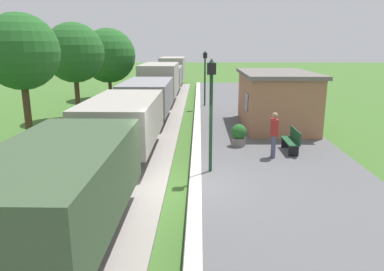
# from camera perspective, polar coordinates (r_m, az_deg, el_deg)

# --- Properties ---
(ground_plane) EXTENTS (160.00, 160.00, 0.00)m
(ground_plane) POSITION_cam_1_polar(r_m,az_deg,el_deg) (11.09, -1.56, -9.08)
(ground_plane) COLOR #3D6628
(platform_slab) EXTENTS (6.00, 60.00, 0.25)m
(platform_slab) POSITION_cam_1_polar(r_m,az_deg,el_deg) (11.36, 14.97, -8.33)
(platform_slab) COLOR #565659
(platform_slab) RESTS_ON ground
(platform_edge_stripe) EXTENTS (0.36, 60.00, 0.01)m
(platform_edge_stripe) POSITION_cam_1_polar(r_m,az_deg,el_deg) (10.98, 0.54, -7.89)
(platform_edge_stripe) COLOR silver
(platform_edge_stripe) RESTS_ON platform_slab
(track_ballast) EXTENTS (3.80, 60.00, 0.12)m
(track_ballast) POSITION_cam_1_polar(r_m,az_deg,el_deg) (11.43, -13.80, -8.46)
(track_ballast) COLOR gray
(track_ballast) RESTS_ON ground
(rail_near) EXTENTS (0.07, 60.00, 0.14)m
(rail_near) POSITION_cam_1_polar(r_m,az_deg,el_deg) (11.22, -10.25, -7.99)
(rail_near) COLOR slate
(rail_near) RESTS_ON track_ballast
(rail_far) EXTENTS (0.07, 60.00, 0.14)m
(rail_far) POSITION_cam_1_polar(r_m,az_deg,el_deg) (11.59, -17.31, -7.70)
(rail_far) COLOR slate
(rail_far) RESTS_ON track_ballast
(freight_train) EXTENTS (2.50, 39.20, 2.72)m
(freight_train) POSITION_cam_1_polar(r_m,az_deg,el_deg) (24.65, -5.67, 7.41)
(freight_train) COLOR #384C33
(freight_train) RESTS_ON rail_near
(station_hut) EXTENTS (3.50, 5.80, 2.78)m
(station_hut) POSITION_cam_1_polar(r_m,az_deg,el_deg) (19.08, 12.98, 5.60)
(station_hut) COLOR #9E6B4C
(station_hut) RESTS_ON platform_slab
(bench_near_hut) EXTENTS (0.42, 1.50, 0.91)m
(bench_near_hut) POSITION_cam_1_polar(r_m,az_deg,el_deg) (14.74, 15.42, -0.71)
(bench_near_hut) COLOR #1E4C2D
(bench_near_hut) RESTS_ON platform_slab
(person_waiting) EXTENTS (0.26, 0.39, 1.71)m
(person_waiting) POSITION_cam_1_polar(r_m,az_deg,el_deg) (13.73, 12.75, 0.36)
(person_waiting) COLOR #474C66
(person_waiting) RESTS_ON platform_slab
(potted_planter) EXTENTS (0.64, 0.64, 0.92)m
(potted_planter) POSITION_cam_1_polar(r_m,az_deg,el_deg) (15.19, 7.35, 0.13)
(potted_planter) COLOR slate
(potted_planter) RESTS_ON platform_slab
(lamp_post_near) EXTENTS (0.28, 0.28, 3.70)m
(lamp_post_near) POSITION_cam_1_polar(r_m,az_deg,el_deg) (11.62, 3.03, 6.35)
(lamp_post_near) COLOR #193823
(lamp_post_near) RESTS_ON platform_slab
(lamp_post_far) EXTENTS (0.28, 0.28, 3.70)m
(lamp_post_far) POSITION_cam_1_polar(r_m,az_deg,el_deg) (24.90, 2.05, 10.53)
(lamp_post_far) COLOR #193823
(lamp_post_far) RESTS_ON platform_slab
(tree_trackside_mid) EXTENTS (2.96, 2.96, 5.57)m
(tree_trackside_mid) POSITION_cam_1_polar(r_m,az_deg,el_deg) (15.87, -25.27, 11.73)
(tree_trackside_mid) COLOR #4C3823
(tree_trackside_mid) RESTS_ON ground
(tree_trackside_far) EXTENTS (3.40, 3.40, 5.59)m
(tree_trackside_far) POSITION_cam_1_polar(r_m,az_deg,el_deg) (22.29, -18.01, 12.22)
(tree_trackside_far) COLOR #4C3823
(tree_trackside_far) RESTS_ON ground
(tree_field_left) EXTENTS (4.31, 4.31, 5.63)m
(tree_field_left) POSITION_cam_1_polar(r_m,az_deg,el_deg) (30.46, -12.98, 12.11)
(tree_field_left) COLOR #4C3823
(tree_field_left) RESTS_ON ground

